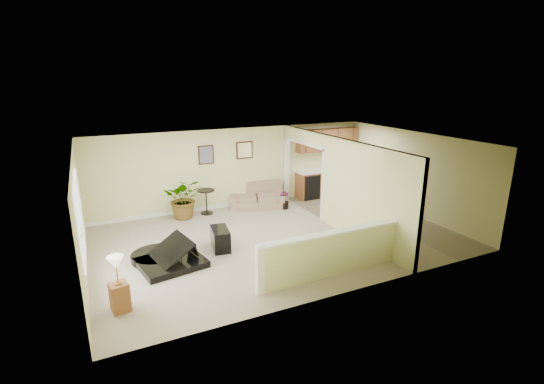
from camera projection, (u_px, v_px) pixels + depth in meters
name	position (u px, v px, depth m)	size (l,w,h in m)	color
floor	(277.00, 238.00, 10.24)	(9.00, 9.00, 0.00)	tan
back_wall	(236.00, 168.00, 12.49)	(9.00, 0.04, 2.50)	#EAE9A0
front_wall	(349.00, 233.00, 7.28)	(9.00, 0.04, 2.50)	#EAE9A0
left_wall	(80.00, 218.00, 8.03)	(0.04, 6.00, 2.50)	#EAE9A0
right_wall	(412.00, 174.00, 11.74)	(0.04, 6.00, 2.50)	#EAE9A0
ceiling	(278.00, 142.00, 9.53)	(9.00, 6.00, 0.04)	silver
kitchen_vinyl	(373.00, 220.00, 11.53)	(2.70, 6.00, 0.01)	gray
interior_partition	(332.00, 183.00, 10.85)	(0.18, 5.99, 2.50)	#EAE9A0
pony_half_wall	(329.00, 253.00, 8.13)	(3.42, 0.22, 1.00)	#EAE9A0
left_window	(79.00, 216.00, 7.55)	(0.05, 2.15, 1.45)	white
wall_art_left	(206.00, 155.00, 11.93)	(0.48, 0.04, 0.58)	#3C2115
wall_mirror	(244.00, 150.00, 12.43)	(0.55, 0.04, 0.55)	#3C2115
kitchen_cabinets	(325.00, 171.00, 13.67)	(2.36, 0.65, 2.33)	brown
piano	(167.00, 241.00, 8.68)	(1.75, 1.78, 1.28)	black
piano_bench	(220.00, 239.00, 9.53)	(0.39, 0.76, 0.51)	black
loveseat	(256.00, 194.00, 12.71)	(2.02, 1.50, 0.98)	tan
accent_table	(206.00, 198.00, 11.91)	(0.52, 0.52, 0.76)	black
palm_plant	(184.00, 199.00, 11.53)	(1.31, 1.20, 1.21)	black
small_plant	(284.00, 201.00, 12.45)	(0.39, 0.39, 0.55)	black
lamp_stand	(119.00, 288.00, 6.94)	(0.36, 0.36, 1.05)	brown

